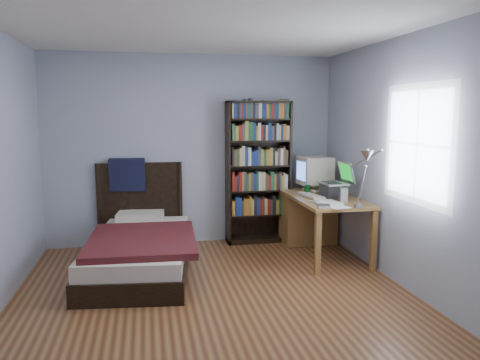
{
  "coord_description": "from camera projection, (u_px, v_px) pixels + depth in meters",
  "views": [
    {
      "loc": [
        -0.61,
        -4.11,
        1.75
      ],
      "look_at": [
        0.4,
        0.89,
        1.01
      ],
      "focal_mm": 35.0,
      "sensor_mm": 36.0,
      "label": 1
    }
  ],
  "objects": [
    {
      "name": "mouse",
      "position": [
        313.0,
        191.0,
        5.96
      ],
      "size": [
        0.07,
        0.12,
        0.04
      ],
      "primitive_type": "ellipsoid",
      "color": "silver",
      "rests_on": "desk"
    },
    {
      "name": "desk_lamp",
      "position": [
        366.0,
        162.0,
        4.54
      ],
      "size": [
        0.25,
        0.56,
        0.67
      ],
      "color": "#99999E",
      "rests_on": "desk"
    },
    {
      "name": "laptop",
      "position": [
        334.0,
        188.0,
        5.63
      ],
      "size": [
        0.35,
        0.36,
        0.43
      ],
      "color": "#2D2D30",
      "rests_on": "desk"
    },
    {
      "name": "crt_monitor",
      "position": [
        315.0,
        171.0,
        6.12
      ],
      "size": [
        0.42,
        0.38,
        0.45
      ],
      "color": "beige",
      "rests_on": "desk"
    },
    {
      "name": "keyboard",
      "position": [
        311.0,
        196.0,
        5.68
      ],
      "size": [
        0.22,
        0.43,
        0.04
      ],
      "primitive_type": "cube",
      "rotation": [
        0.0,
        0.07,
        0.15
      ],
      "color": "beige",
      "rests_on": "desk"
    },
    {
      "name": "phone_grey",
      "position": [
        319.0,
        204.0,
        5.17
      ],
      "size": [
        0.06,
        0.1,
        0.02
      ],
      "primitive_type": "cube",
      "rotation": [
        0.0,
        0.0,
        -0.21
      ],
      "color": "gray",
      "rests_on": "desk"
    },
    {
      "name": "phone_silver",
      "position": [
        314.0,
        201.0,
        5.32
      ],
      "size": [
        0.1,
        0.11,
        0.02
      ],
      "primitive_type": "cube",
      "rotation": [
        0.0,
        0.0,
        0.57
      ],
      "color": "silver",
      "rests_on": "desk"
    },
    {
      "name": "desk",
      "position": [
        311.0,
        215.0,
        6.15
      ],
      "size": [
        0.75,
        1.48,
        0.73
      ],
      "color": "brown",
      "rests_on": "floor"
    },
    {
      "name": "bed",
      "position": [
        140.0,
        246.0,
        5.28
      ],
      "size": [
        1.28,
        2.19,
        1.16
      ],
      "color": "black",
      "rests_on": "floor"
    },
    {
      "name": "external_drive",
      "position": [
        324.0,
        206.0,
        5.04
      ],
      "size": [
        0.15,
        0.15,
        0.03
      ],
      "primitive_type": "cube",
      "rotation": [
        0.0,
        0.0,
        -0.23
      ],
      "color": "gray",
      "rests_on": "desk"
    },
    {
      "name": "soda_can",
      "position": [
        307.0,
        189.0,
        5.85
      ],
      "size": [
        0.07,
        0.07,
        0.12
      ],
      "primitive_type": "cylinder",
      "color": "#07360D",
      "rests_on": "desk"
    },
    {
      "name": "room",
      "position": [
        219.0,
        168.0,
        4.18
      ],
      "size": [
        4.2,
        4.24,
        2.5
      ],
      "color": "#582C19",
      "rests_on": "ground"
    },
    {
      "name": "bookshelf",
      "position": [
        258.0,
        172.0,
        6.27
      ],
      "size": [
        0.85,
        0.3,
        1.9
      ],
      "color": "black",
      "rests_on": "floor"
    },
    {
      "name": "speaker",
      "position": [
        344.0,
        195.0,
        5.34
      ],
      "size": [
        0.09,
        0.09,
        0.16
      ],
      "primitive_type": "cube",
      "rotation": [
        0.0,
        0.0,
        -0.21
      ],
      "color": "gray",
      "rests_on": "desk"
    }
  ]
}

